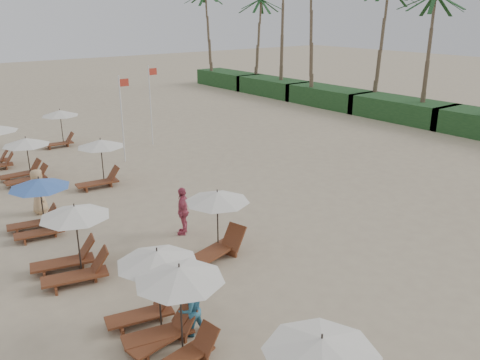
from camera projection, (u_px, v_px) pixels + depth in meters
ground at (372, 295)px, 14.67m from camera, size 160.00×160.00×0.00m
shrub_hedge at (402, 109)px, 37.96m from camera, size 3.20×53.00×1.60m
lounger_station_1 at (174, 310)px, 11.74m from camera, size 2.42×2.19×2.37m
lounger_station_2 at (152, 292)px, 12.68m from camera, size 2.46×2.14×2.28m
lounger_station_3 at (70, 244)px, 15.41m from camera, size 2.62×2.30×2.32m
lounger_station_4 at (37, 205)px, 18.40m from camera, size 2.47×2.23×2.14m
lounger_station_5 at (24, 160)px, 24.07m from camera, size 2.54×2.24×2.17m
inland_station_0 at (215, 222)px, 16.62m from camera, size 2.90×2.24×2.22m
inland_station_1 at (99, 158)px, 23.40m from camera, size 2.71×2.24×2.22m
inland_station_2 at (59, 123)px, 30.32m from camera, size 2.58×2.24×2.22m
beachgoer_mid_a at (191, 309)px, 12.69m from camera, size 0.73×0.58×1.48m
beachgoer_far_a at (183, 211)px, 18.43m from camera, size 1.07×1.11×1.86m
beachgoer_far_b at (39, 191)px, 20.31m from camera, size 0.78×1.03×1.91m
flag_pole_near at (122, 115)px, 26.77m from camera, size 0.60×0.08×4.77m
flag_pole_far at (151, 102)px, 30.29m from camera, size 0.60×0.08×4.92m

